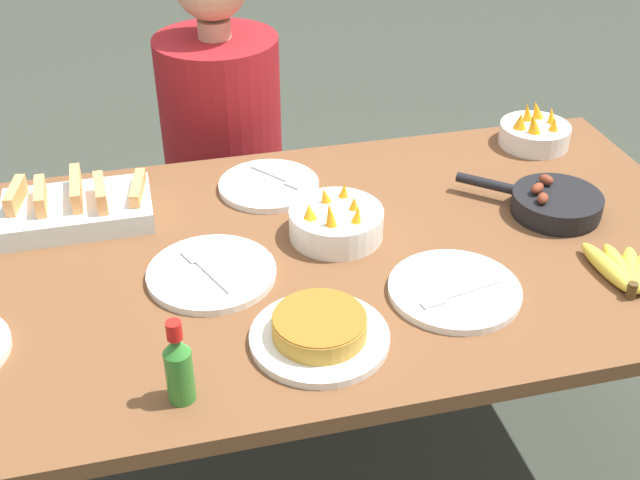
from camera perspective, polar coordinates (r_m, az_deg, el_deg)
ground_plane at (r=2.22m, az=-0.00°, el=-16.41°), size 14.00×14.00×0.00m
dining_table at (r=1.78m, az=-0.00°, el=-3.07°), size 1.78×0.96×0.73m
banana_bunch at (r=1.76m, az=21.52°, el=-2.11°), size 0.20×0.20×0.04m
melon_tray at (r=1.90m, az=-16.91°, el=2.20°), size 0.33×0.20×0.10m
skillet at (r=1.92m, az=16.27°, el=2.54°), size 0.29×0.27×0.08m
frittata_plate_center at (r=1.48m, az=-0.04°, el=-6.49°), size 0.26×0.26×0.06m
empty_plate_far_left at (r=1.63m, az=9.54°, el=-3.54°), size 0.27×0.27×0.02m
empty_plate_far_right at (r=1.96m, az=-3.65°, el=3.90°), size 0.24×0.24×0.02m
empty_plate_mid_edge at (r=1.67m, az=-7.72°, el=-2.35°), size 0.27×0.27×0.02m
fruit_bowl_mango at (r=1.76m, az=1.15°, el=1.28°), size 0.21×0.21×0.12m
fruit_bowl_citrus at (r=2.23m, az=14.99°, el=7.39°), size 0.19×0.19×0.11m
hot_sauce_bottle at (r=1.36m, az=-10.02°, el=-8.83°), size 0.05×0.05×0.17m
person_figure at (r=2.47m, az=-6.72°, el=4.07°), size 0.38×0.38×1.20m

